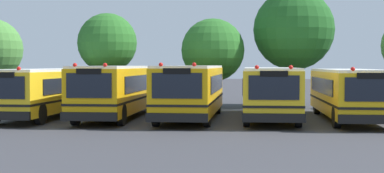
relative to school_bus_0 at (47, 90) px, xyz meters
The scene contains 9 objects.
ground_plane 7.66m from the school_bus_0, ahead, with size 160.00×160.00×0.00m, color #38383D.
school_bus_0 is the anchor object (origin of this frame).
school_bus_1 3.67m from the school_bus_0, ahead, with size 2.50×10.39×2.76m.
school_bus_2 7.44m from the school_bus_0, ahead, with size 2.78×10.08×2.78m.
school_bus_3 11.30m from the school_bus_0, ahead, with size 2.66×10.43×2.67m.
school_bus_4 15.09m from the school_bus_0, ahead, with size 2.66×10.30×2.60m.
tree_1 7.79m from the school_bus_0, 79.50° to the left, with size 3.76×3.76×5.97m.
tree_2 11.46m from the school_bus_0, 43.50° to the left, with size 4.01×4.01×5.62m.
tree_3 16.21m from the school_bus_0, 33.50° to the left, with size 5.20×5.20×7.55m.
Camera 1 is at (2.49, -27.52, 2.67)m, focal length 51.94 mm.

